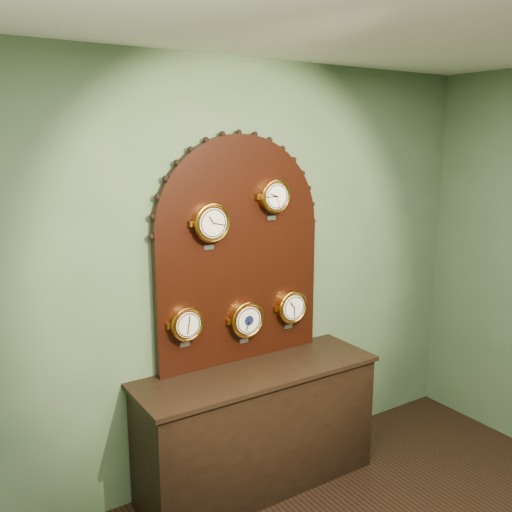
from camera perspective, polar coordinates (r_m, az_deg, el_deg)
wall_back at (r=3.70m, az=-2.09°, el=-2.05°), size 4.00×0.00×4.00m
shop_counter at (r=3.86m, az=0.17°, el=-17.48°), size 1.60×0.50×0.80m
display_board at (r=3.61m, az=-1.71°, el=1.27°), size 1.26×0.06×1.53m
roman_clock at (r=3.41m, az=-4.66°, el=3.45°), size 0.25×0.08×0.30m
arabic_clock at (r=3.63m, az=1.90°, el=6.19°), size 0.22×0.08×0.27m
hygrometer at (r=3.47m, az=-7.19°, el=-6.95°), size 0.22×0.08×0.27m
barometer at (r=3.68m, az=-0.99°, el=-6.55°), size 0.25×0.08×0.30m
tide_clock at (r=3.87m, az=3.68°, el=-5.25°), size 0.24×0.08×0.29m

